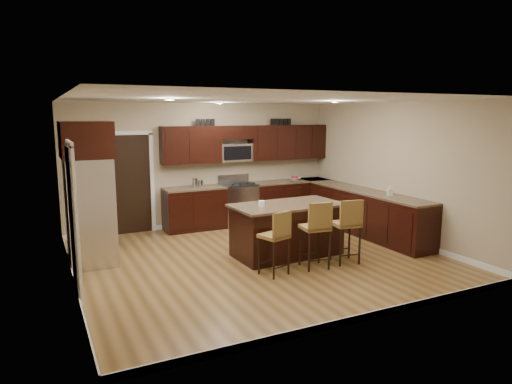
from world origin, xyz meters
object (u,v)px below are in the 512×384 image
island (287,231)px  refrigerator (89,192)px  stool_left (277,235)px  range (238,204)px  stool_right (348,224)px  stool_mid (317,227)px

island → refrigerator: bearing=159.5°
stool_left → range: bearing=59.2°
island → stool_left: stool_left is taller
stool_left → stool_right: (1.33, -0.01, 0.05)m
island → stool_right: stool_right is taller
stool_left → stool_right: size_ratio=0.93×
stool_left → stool_mid: size_ratio=0.92×
range → stool_mid: (-0.10, -3.33, 0.22)m
range → stool_mid: size_ratio=1.01×
stool_mid → refrigerator: (-3.20, 1.88, 0.52)m
range → stool_mid: bearing=-91.7°
island → stool_right: (0.67, -0.84, 0.25)m
stool_right → refrigerator: size_ratio=0.47×
range → island: 2.49m
stool_right → range: bearing=107.7°
refrigerator → stool_mid: bearing=-30.4°
range → stool_right: (0.51, -3.33, 0.21)m
range → refrigerator: 3.68m
stool_left → stool_mid: stool_mid is taller
range → stool_right: range is taller
island → stool_left: 1.09m
island → refrigerator: 3.40m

